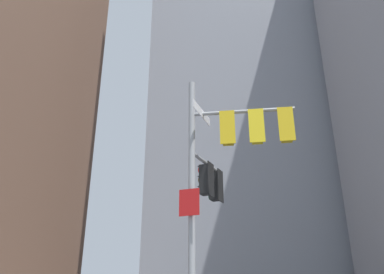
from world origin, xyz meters
The scene contains 2 objects.
building_mid_block centered at (3.68, 23.14, 23.86)m, with size 18.00×18.00×47.73m, color #9399A3.
signal_pole_assembly centered at (0.89, 0.34, 5.77)m, with size 3.66×2.90×8.88m.
Camera 1 is at (1.60, -11.59, 1.91)m, focal length 37.16 mm.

